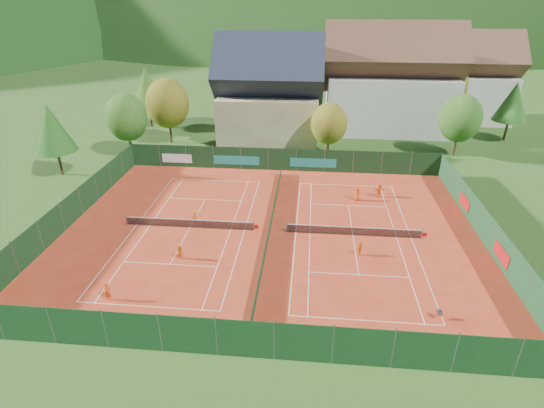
{
  "coord_description": "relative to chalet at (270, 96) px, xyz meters",
  "views": [
    {
      "loc": [
        3.56,
        -35.66,
        20.87
      ],
      "look_at": [
        0.0,
        2.0,
        2.0
      ],
      "focal_mm": 28.0,
      "sensor_mm": 36.0,
      "label": 1
    }
  ],
  "objects": [
    {
      "name": "tree_west_back",
      "position": [
        -21.0,
        4.0,
        0.11
      ],
      "size": [
        5.6,
        5.6,
        10.0
      ],
      "color": "#4B351B",
      "rests_on": "ground"
    },
    {
      "name": "player_right_far_b",
      "position": [
        14.56,
        -21.0,
        -5.83
      ],
      "size": [
        1.54,
        0.88,
        1.58
      ],
      "primitive_type": "imported",
      "rotation": [
        0.0,
        0.0,
        3.44
      ],
      "color": "orange",
      "rests_on": "ground"
    },
    {
      "name": "court_divider",
      "position": [
        3.0,
        -30.0,
        -6.12
      ],
      "size": [
        0.03,
        28.8,
        1.0
      ],
      "color": "#12321A",
      "rests_on": "ground"
    },
    {
      "name": "loose_ball_3",
      "position": [
        0.28,
        -22.24,
        -6.59
      ],
      "size": [
        0.07,
        0.07,
        0.07
      ],
      "primitive_type": "sphere",
      "color": "#CCD833",
      "rests_on": "ground"
    },
    {
      "name": "ball_hopper",
      "position": [
        16.2,
        -41.2,
        -6.07
      ],
      "size": [
        0.34,
        0.34,
        0.8
      ],
      "color": "slate",
      "rests_on": "ground"
    },
    {
      "name": "chalet",
      "position": [
        0.0,
        0.0,
        0.0
      ],
      "size": [
        16.2,
        12.0,
        16.0
      ],
      "color": "beige",
      "rests_on": "ground"
    },
    {
      "name": "fence_west",
      "position": [
        -17.0,
        -30.0,
        -5.12
      ],
      "size": [
        0.04,
        32.0,
        3.0
      ],
      "color": "#133519",
      "rests_on": "ground"
    },
    {
      "name": "tree_center",
      "position": [
        9.0,
        -8.0,
        -1.91
      ],
      "size": [
        5.01,
        5.01,
        7.6
      ],
      "color": "#4A301A",
      "rests_on": "ground"
    },
    {
      "name": "loose_ball_1",
      "position": [
        5.73,
        -41.97,
        -6.59
      ],
      "size": [
        0.07,
        0.07,
        0.07
      ],
      "primitive_type": "sphere",
      "color": "#CCD833",
      "rests_on": "ground"
    },
    {
      "name": "mountain_backdrop",
      "position": [
        31.54,
        203.48,
        -46.26
      ],
      "size": [
        820.0,
        530.0,
        242.0
      ],
      "color": "black",
      "rests_on": "ground"
    },
    {
      "name": "player_right_near",
      "position": [
        11.3,
        -33.41,
        -5.95
      ],
      "size": [
        0.7,
        0.85,
        1.35
      ],
      "primitive_type": "imported",
      "rotation": [
        0.0,
        0.0,
        1.01
      ],
      "color": "orange",
      "rests_on": "ground"
    },
    {
      "name": "hotel_block_a",
      "position": [
        19.0,
        6.0,
        0.76
      ],
      "size": [
        21.6,
        11.0,
        17.25
      ],
      "color": "silver",
      "rests_on": "ground"
    },
    {
      "name": "loose_ball_4",
      "position": [
        15.54,
        -35.91,
        -6.59
      ],
      "size": [
        0.07,
        0.07,
        0.07
      ],
      "primitive_type": "sphere",
      "color": "#CCD833",
      "rests_on": "ground"
    },
    {
      "name": "tree_west_side",
      "position": [
        -25.0,
        -18.0,
        -0.56
      ],
      "size": [
        5.04,
        5.04,
        9.0
      ],
      "color": "#4D361B",
      "rests_on": "ground"
    },
    {
      "name": "tree_west_mid",
      "position": [
        -15.0,
        -4.0,
        -0.56
      ],
      "size": [
        6.44,
        6.44,
        9.78
      ],
      "color": "#442B18",
      "rests_on": "ground"
    },
    {
      "name": "player_left_near",
      "position": [
        -8.17,
        -41.4,
        -5.85
      ],
      "size": [
        0.57,
        0.38,
        1.55
      ],
      "primitive_type": "imported",
      "rotation": [
        0.0,
        0.0,
        0.02
      ],
      "color": "#D54913",
      "rests_on": "ground"
    },
    {
      "name": "court_markings_left",
      "position": [
        -5.0,
        -30.0,
        -6.61
      ],
      "size": [
        11.03,
        23.83,
        0.0
      ],
      "color": "white",
      "rests_on": "ground"
    },
    {
      "name": "fence_north",
      "position": [
        2.54,
        -14.01,
        -5.16
      ],
      "size": [
        40.0,
        0.1,
        3.0
      ],
      "color": "#123318",
      "rests_on": "ground"
    },
    {
      "name": "tree_east_mid",
      "position": [
        37.0,
        2.0,
        -0.56
      ],
      "size": [
        5.04,
        5.04,
        9.0
      ],
      "color": "#442D18",
      "rests_on": "ground"
    },
    {
      "name": "hotel_block_b",
      "position": [
        33.0,
        14.0,
        -0.01
      ],
      "size": [
        17.28,
        10.0,
        15.5
      ],
      "color": "silver",
      "rests_on": "ground"
    },
    {
      "name": "tree_east_front",
      "position": [
        27.0,
        -6.0,
        -1.23
      ],
      "size": [
        5.72,
        5.72,
        8.69
      ],
      "color": "#48321A",
      "rests_on": "ground"
    },
    {
      "name": "court_markings_right",
      "position": [
        11.0,
        -30.0,
        -6.61
      ],
      "size": [
        11.03,
        23.83,
        0.0
      ],
      "color": "white",
      "rests_on": "ground"
    },
    {
      "name": "tree_west_front",
      "position": [
        -19.0,
        -10.0,
        -1.23
      ],
      "size": [
        5.72,
        5.72,
        8.69
      ],
      "color": "#422C17",
      "rests_on": "ground"
    },
    {
      "name": "tennis_net_right",
      "position": [
        11.15,
        -30.0,
        -6.12
      ],
      "size": [
        13.3,
        0.1,
        1.02
      ],
      "color": "#59595B",
      "rests_on": "ground"
    },
    {
      "name": "tree_east_back",
      "position": [
        29.0,
        10.0,
        0.12
      ],
      "size": [
        7.15,
        7.15,
        10.86
      ],
      "color": "#49341A",
      "rests_on": "ground"
    },
    {
      "name": "fence_east",
      "position": [
        23.0,
        -29.95,
        -5.14
      ],
      "size": [
        0.09,
        32.0,
        3.0
      ],
      "color": "#153B1D",
      "rests_on": "ground"
    },
    {
      "name": "ground",
      "position": [
        3.0,
        -30.0,
        -6.64
      ],
      "size": [
        600.0,
        600.0,
        0.0
      ],
      "primitive_type": "plane",
      "color": "#274D18",
      "rests_on": "ground"
    },
    {
      "name": "loose_ball_2",
      "position": [
        4.43,
        -27.75,
        -6.59
      ],
      "size": [
        0.07,
        0.07,
        0.07
      ],
      "primitive_type": "sphere",
      "color": "#CCD833",
      "rests_on": "ground"
    },
    {
      "name": "player_right_far_a",
      "position": [
        12.04,
        -22.19,
        -5.83
      ],
      "size": [
        0.81,
        0.56,
        1.58
      ],
      "primitive_type": "imported",
      "rotation": [
        0.0,
        0.0,
        3.07
      ],
      "color": "#CB4512",
      "rests_on": "ground"
    },
    {
      "name": "player_left_mid",
      "position": [
        -4.32,
        -35.56,
        -5.93
      ],
      "size": [
        0.74,
        0.61,
        1.38
      ],
      "primitive_type": "imported",
      "rotation": [
        0.0,
        0.0,
        -0.13
      ],
      "color": "orange",
      "rests_on": "ground"
    },
    {
      "name": "clay_pad",
      "position": [
        3.0,
        -30.0,
        -6.62
      ],
      "size": [
        40.0,
        32.0,
        0.01
      ],
      "primitive_type": "cube",
      "color": "#AE3219",
      "rests_on": "ground"
    },
    {
      "name": "fence_south",
      "position": [
        3.0,
        -46.0,
        -5.12
      ],
      "size": [
        40.0,
        0.04,
        3.0
      ],
      "color": "#153C1C",
      "rests_on": "ground"
    },
    {
      "name": "player_left_far",
      "position": [
        -4.63,
        -29.22,
        -5.93
      ],
      "size": [
        1.02,
        0.76,
        1.4
      ],
      "primitive_type": "imported",
      "rotation": [
        0.0,
        0.0,
        2.84
      ],
      "color": "#CF5612",
      "rests_on": "ground"
    },
    {
      "name": "tennis_net_left",
      "position": [
        -4.85,
        -30.0,
        -6.12
      ],
      "size": [
        13.3,
        0.1,
        1.02
      ],
      "color": "#59595B",
      "rests_on": "ground"
    },
    {
      "name": "loose_ball_0",
      "position": [
        -4.96,
        -38.29,
        -6.59
      ],
      "size": [
        0.07,
        0.07,
        0.07
      ],
      "primitive_type": "sphere",
      "color": "#CCD833",
      "rests_on": "ground"
    }
  ]
}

